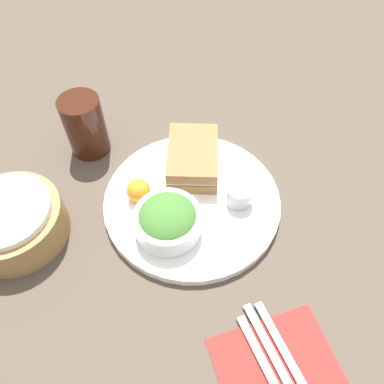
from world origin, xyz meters
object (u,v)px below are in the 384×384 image
Objects in this scene: drink_glass at (85,126)px; spoon at (264,365)px; dressing_cup at (239,195)px; fork at (286,355)px; knife at (275,360)px; bread_basket at (12,222)px; sandwich at (193,158)px; plate at (192,201)px; salad_bowl at (168,220)px.

spoon is at bearing -161.72° from drink_glass.
dressing_cup reaches higher than fork.
bread_basket is at bearing -140.01° from knife.
sandwich is 0.38m from knife.
plate is at bearing 68.23° from dressing_cup.
knife is (-0.00, 0.02, 0.00)m from fork.
plate is at bearing -96.52° from bread_basket.
plate is 0.31m from fork.
bread_basket reaches higher than sandwich.
knife is at bearing -174.67° from plate.
fork is (-0.34, -0.36, -0.03)m from bread_basket.
fork is at bearing 90.00° from spoon.
plate reaches higher than knife.
salad_bowl reaches higher than dressing_cup.
salad_bowl reaches higher than knife.
salad_bowl reaches higher than sandwich.
dressing_cup is (-0.11, -0.05, -0.01)m from sandwich.
knife is at bearing -159.87° from drink_glass.
plate is at bearing -49.84° from salad_bowl.
plate is at bearing -176.62° from fork.
dressing_cup is 0.27× the size of bread_basket.
salad_bowl is at bearing -108.73° from bread_basket.
knife is (-0.30, -0.03, -0.00)m from plate.
plate is 1.87× the size of knife.
knife is (-0.51, -0.19, -0.06)m from drink_glass.
drink_glass is at bearing -163.38° from fork.
fork is at bearing -158.05° from drink_glass.
spoon is (-0.30, -0.01, -0.00)m from plate.
knife is 0.02m from spoon.
bread_basket is (0.09, 0.25, -0.01)m from salad_bowl.
salad_bowl is 0.91× the size of drink_glass.
salad_bowl reaches higher than plate.
plate is 0.32m from bread_basket.
dressing_cup is 0.34m from drink_glass.
bread_basket reaches higher than spoon.
dressing_cup is 0.27m from fork.
bread_basket is 0.48m from knife.
dressing_cup is (-0.03, -0.08, 0.03)m from plate.
sandwich reaches higher than dressing_cup.
salad_bowl is (-0.12, 0.09, 0.00)m from sandwich.
plate is 2.60× the size of drink_glass.
knife and spoon have the same top height.
sandwich reaches higher than knife.
dressing_cup reaches higher than spoon.
fork is at bearing -171.28° from plate.
salad_bowl reaches higher than bread_basket.
sandwich is 0.12m from dressing_cup.
drink_glass reaches higher than salad_bowl.
sandwich reaches higher than fork.
dressing_cup is 0.32× the size of spoon.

